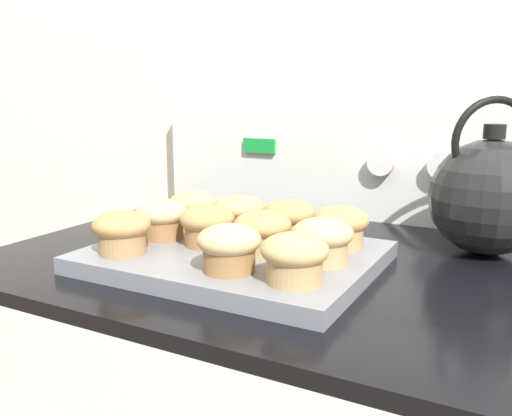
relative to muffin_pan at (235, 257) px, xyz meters
The scene contains 15 objects.
wall_back 0.48m from the muffin_pan, 85.37° to the left, with size 8.00×0.05×2.40m.
control_panel 0.37m from the muffin_pan, 84.40° to the left, with size 0.76×0.07×0.22m.
muffin_pan is the anchor object (origin of this frame).
muffin_r0_c0 0.15m from the muffin_pan, 144.98° to the right, with size 0.07×0.07×0.06m.
muffin_r0_c2 0.10m from the muffin_pan, 63.33° to the right, with size 0.07×0.07×0.06m.
muffin_r0_c3 0.15m from the muffin_pan, 33.41° to the right, with size 0.07×0.07×0.06m.
muffin_r1_c0 0.13m from the muffin_pan, behind, with size 0.07×0.07×0.06m.
muffin_r1_c1 0.06m from the muffin_pan, behind, with size 0.07×0.07×0.06m.
muffin_r1_c2 0.06m from the muffin_pan, ahead, with size 0.07×0.07×0.06m.
muffin_r1_c3 0.13m from the muffin_pan, ahead, with size 0.07×0.07×0.06m.
muffin_r2_c0 0.15m from the muffin_pan, 146.15° to the left, with size 0.07×0.07×0.06m.
muffin_r2_c1 0.10m from the muffin_pan, 115.72° to the left, with size 0.07×0.07×0.06m.
muffin_r2_c2 0.10m from the muffin_pan, 63.79° to the left, with size 0.07×0.07×0.06m.
muffin_r2_c3 0.15m from the muffin_pan, 33.20° to the left, with size 0.07×0.07×0.06m.
tea_kettle 0.37m from the muffin_pan, 36.75° to the left, with size 0.18×0.16×0.22m.
Camera 1 is at (0.32, -0.36, 1.16)m, focal length 38.00 mm.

